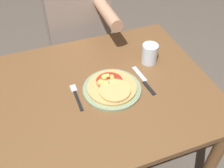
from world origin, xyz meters
The scene contains 8 objects.
ground_plane centered at (0.00, 0.00, 0.00)m, with size 8.00×8.00×0.00m, color brown.
dining_table centered at (0.00, 0.00, 0.61)m, with size 1.02×0.87×0.73m.
plate centered at (0.02, -0.03, 0.73)m, with size 0.28×0.28×0.01m.
pizza centered at (0.02, -0.03, 0.75)m, with size 0.24×0.24×0.04m.
fork centered at (-0.15, 0.00, 0.73)m, with size 0.03×0.18×0.00m.
knife centered at (0.19, -0.02, 0.73)m, with size 0.03×0.22×0.00m.
drinking_glass centered at (0.28, 0.11, 0.78)m, with size 0.08×0.08×0.11m.
person_diner centered at (0.03, 0.63, 0.72)m, with size 0.39×0.52×1.22m.
Camera 1 is at (-0.29, -0.86, 1.61)m, focal length 42.00 mm.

